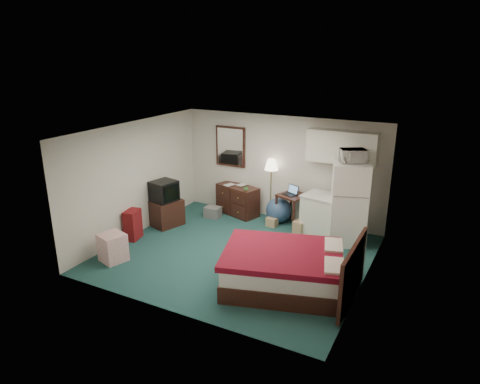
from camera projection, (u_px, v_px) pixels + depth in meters
The scene contains 25 objects.
floor at pixel (237, 254), 8.65m from camera, with size 5.00×4.50×0.01m, color #153837.
ceiling at pixel (237, 131), 7.86m from camera, with size 5.00×4.50×0.01m, color silver.
walls at pixel (237, 195), 8.25m from camera, with size 5.01×4.51×2.50m.
mirror at pixel (231, 146), 10.59m from camera, with size 0.80×0.06×1.00m, color white, non-canonical shape.
upper_cabinets at pixel (342, 147), 9.15m from camera, with size 1.50×0.35×0.70m, color white, non-canonical shape.
headboard at pixel (353, 273), 6.80m from camera, with size 0.06×1.56×1.00m, color black, non-canonical shape.
dresser at pixel (238, 200), 10.65m from camera, with size 1.08×0.49×0.73m, color black, non-canonical shape.
floor_lamp at pixel (271, 190), 10.21m from camera, with size 0.32×0.32×1.50m, color #B99F48, non-canonical shape.
desk at pixel (292, 210), 9.96m from camera, with size 0.59×0.59×0.75m, color black, non-canonical shape.
exercise_ball at pixel (279, 210), 10.16m from camera, with size 0.61×0.61×0.61m, color navy.
kitchen_counter at pixel (322, 216), 9.44m from camera, with size 0.81×0.61×0.88m, color white, non-canonical shape.
fridge at pixel (349, 203), 8.92m from camera, with size 0.72×0.72×1.76m, color white, non-canonical shape.
bed at pixel (285, 269), 7.38m from camera, with size 2.02×1.58×0.65m, color #520910, non-canonical shape.
tv_stand at pixel (166, 212), 10.01m from camera, with size 0.61×0.67×0.61m, color black, non-canonical shape.
suitcase at pixel (133, 225), 9.25m from camera, with size 0.25×0.40×0.66m, color #590709, non-canonical shape.
retail_box at pixel (113, 248), 8.29m from camera, with size 0.44×0.44×0.55m, color white, non-canonical shape.
file_bin at pixel (213, 212), 10.51m from camera, with size 0.38×0.28×0.27m, color slate, non-canonical shape.
cardboard_box_a at pixel (272, 222), 9.99m from camera, with size 0.24×0.20×0.20m, color tan, non-canonical shape.
cardboard_box_b at pixel (300, 227), 9.60m from camera, with size 0.24×0.28×0.28m, color tan, non-canonical shape.
laptop at pixel (290, 191), 9.80m from camera, with size 0.31×0.25×0.21m, color black, non-canonical shape.
crt_tv at pixel (164, 191), 9.80m from camera, with size 0.51×0.55×0.47m, color black, non-canonical shape.
microwave at pixel (353, 154), 8.59m from camera, with size 0.50×0.28×0.34m, color white.
book_a at pixel (227, 180), 10.61m from camera, with size 0.18×0.02×0.25m, color tan.
book_b at pixel (239, 180), 10.60m from camera, with size 0.18×0.02×0.25m, color tan.
mug at pixel (246, 188), 10.16m from camera, with size 0.12×0.09×0.12m, color #487C3E.
Camera 1 is at (3.65, -6.90, 3.92)m, focal length 32.00 mm.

